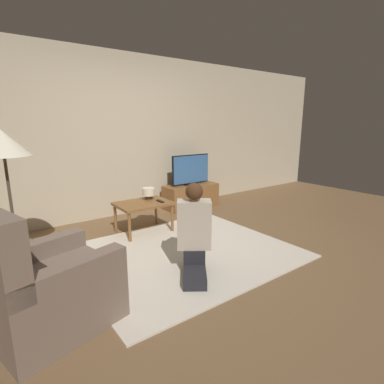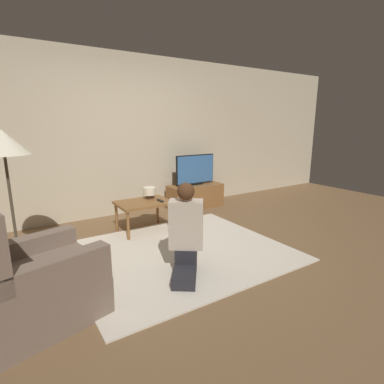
% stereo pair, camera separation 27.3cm
% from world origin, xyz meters
% --- Properties ---
extents(ground_plane, '(10.00, 10.00, 0.00)m').
position_xyz_m(ground_plane, '(0.00, 0.00, 0.00)').
color(ground_plane, brown).
extents(wall_back, '(10.00, 0.06, 2.60)m').
position_xyz_m(wall_back, '(0.00, 1.93, 1.30)').
color(wall_back, beige).
rests_on(wall_back, ground_plane).
extents(rug, '(2.43, 2.07, 0.02)m').
position_xyz_m(rug, '(0.00, 0.00, 0.01)').
color(rug, beige).
rests_on(rug, ground_plane).
extents(tv_stand, '(0.99, 0.42, 0.42)m').
position_xyz_m(tv_stand, '(1.24, 1.57, 0.21)').
color(tv_stand, brown).
rests_on(tv_stand, ground_plane).
extents(tv, '(0.78, 0.08, 0.54)m').
position_xyz_m(tv, '(1.24, 1.57, 0.69)').
color(tv, black).
rests_on(tv, tv_stand).
extents(coffee_table, '(0.73, 0.54, 0.44)m').
position_xyz_m(coffee_table, '(-0.06, 0.91, 0.38)').
color(coffee_table, brown).
rests_on(coffee_table, ground_plane).
extents(floor_lamp, '(0.50, 0.50, 1.45)m').
position_xyz_m(floor_lamp, '(-1.64, 0.73, 1.27)').
color(floor_lamp, '#4C4233').
rests_on(floor_lamp, ground_plane).
extents(armchair, '(0.99, 0.89, 0.99)m').
position_xyz_m(armchair, '(-1.58, -0.50, 0.31)').
color(armchair, '#7A6656').
rests_on(armchair, ground_plane).
extents(person_kneeling, '(0.68, 0.82, 0.93)m').
position_xyz_m(person_kneeling, '(-0.19, -0.44, 0.45)').
color(person_kneeling, '#232328').
rests_on(person_kneeling, rug).
extents(table_lamp, '(0.18, 0.18, 0.17)m').
position_xyz_m(table_lamp, '(0.08, 1.02, 0.54)').
color(table_lamp, '#4C3823').
rests_on(table_lamp, coffee_table).
extents(remote, '(0.04, 0.15, 0.02)m').
position_xyz_m(remote, '(0.15, 0.80, 0.45)').
color(remote, black).
rests_on(remote, coffee_table).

